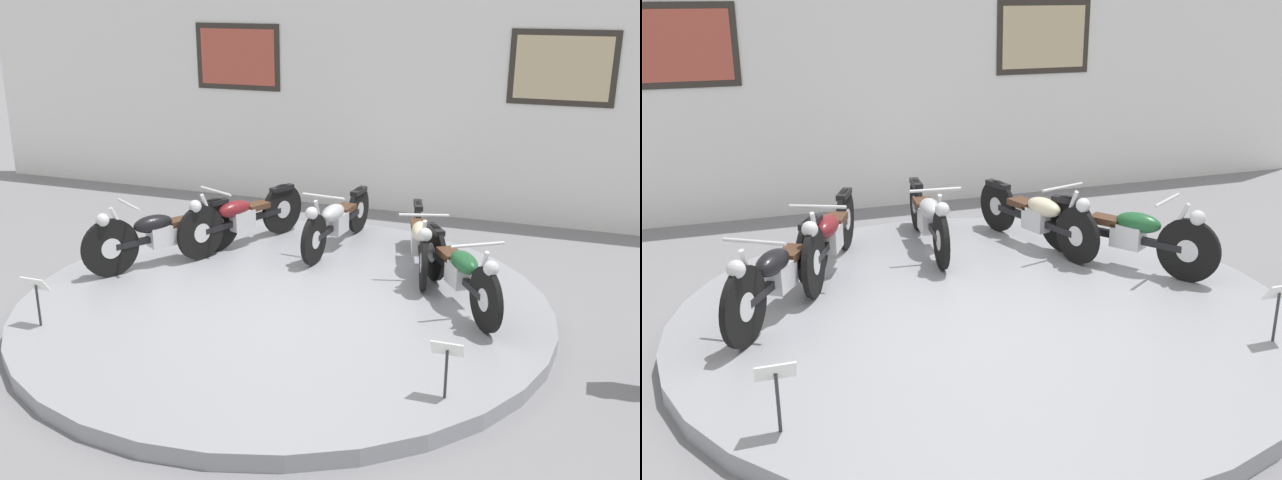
# 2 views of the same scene
# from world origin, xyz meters

# --- Properties ---
(ground_plane) EXTENTS (60.00, 60.00, 0.00)m
(ground_plane) POSITION_xyz_m (0.00, 0.00, 0.00)
(ground_plane) COLOR slate
(display_platform) EXTENTS (5.53, 5.53, 0.16)m
(display_platform) POSITION_xyz_m (0.00, 0.00, 0.08)
(display_platform) COLOR gray
(display_platform) RESTS_ON ground_plane
(back_wall) EXTENTS (14.00, 0.22, 4.05)m
(back_wall) POSITION_xyz_m (0.00, 4.12, 2.03)
(back_wall) COLOR white
(back_wall) RESTS_ON ground_plane
(motorcycle_black) EXTENTS (1.12, 1.74, 0.81)m
(motorcycle_black) POSITION_xyz_m (-1.74, 0.48, 0.55)
(motorcycle_black) COLOR black
(motorcycle_black) RESTS_ON display_platform
(motorcycle_maroon) EXTENTS (0.85, 1.87, 0.81)m
(motorcycle_maroon) POSITION_xyz_m (-1.14, 1.37, 0.55)
(motorcycle_maroon) COLOR black
(motorcycle_maroon) RESTS_ON display_platform
(motorcycle_silver) EXTENTS (0.54, 1.95, 0.78)m
(motorcycle_silver) POSITION_xyz_m (-0.00, 1.71, 0.53)
(motorcycle_silver) COLOR black
(motorcycle_silver) RESTS_ON display_platform
(motorcycle_cream) EXTENTS (0.67, 1.89, 0.78)m
(motorcycle_cream) POSITION_xyz_m (1.14, 1.36, 0.53)
(motorcycle_cream) COLOR black
(motorcycle_cream) RESTS_ON display_platform
(motorcycle_green) EXTENTS (1.12, 1.70, 0.79)m
(motorcycle_green) POSITION_xyz_m (1.74, 0.48, 0.54)
(motorcycle_green) COLOR black
(motorcycle_green) RESTS_ON display_platform
(info_placard_front_left) EXTENTS (0.26, 0.11, 0.51)m
(info_placard_front_left) POSITION_xyz_m (-1.97, -1.40, 0.52)
(info_placard_front_left) COLOR #333338
(info_placard_front_left) RESTS_ON display_platform
(info_placard_front_centre) EXTENTS (0.26, 0.11, 0.51)m
(info_placard_front_centre) POSITION_xyz_m (1.97, -1.40, 0.52)
(info_placard_front_centre) COLOR #333338
(info_placard_front_centre) RESTS_ON display_platform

